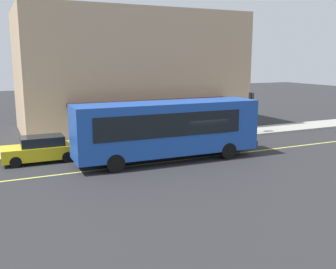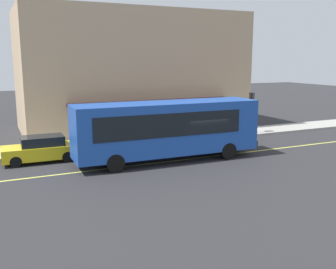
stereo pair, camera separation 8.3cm
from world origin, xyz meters
name	(u,v)px [view 1 (the left image)]	position (x,y,z in m)	size (l,w,h in m)	color
ground	(199,158)	(0.00, 0.00, 0.00)	(120.00, 120.00, 0.00)	#28282B
sidewalk	(162,140)	(0.00, 5.67, 0.07)	(80.00, 3.03, 0.15)	#9E9B93
lane_centre_stripe	(199,158)	(0.00, 0.00, 0.00)	(36.00, 0.16, 0.01)	#D8D14C
storefront_building	(130,72)	(-0.19, 11.99, 4.90)	(18.33, 10.23, 9.81)	tan
bus	(168,128)	(-2.02, 0.24, 1.99)	(11.17, 2.77, 3.50)	#1E4CAD
traffic_light	(251,103)	(7.46, 4.95, 2.53)	(0.30, 0.52, 3.20)	#2D2D33
car_maroon	(214,133)	(2.92, 3.15, 0.74)	(4.36, 1.99, 1.52)	maroon
car_yellow	(41,149)	(-8.92, 3.15, 0.74)	(4.32, 1.90, 1.52)	yellow
pedestrian_near_storefront	(187,120)	(2.39, 6.24, 1.27)	(0.34, 0.34, 1.85)	black
pedestrian_waiting	(118,128)	(-3.19, 6.22, 1.07)	(0.34, 0.34, 1.54)	black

